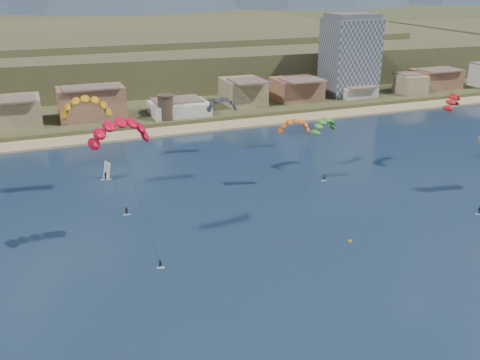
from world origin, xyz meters
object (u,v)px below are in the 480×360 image
object	(u,v)px
apartment_tower	(350,55)
windsurfer	(106,174)
kitesurfer_red	(119,127)
kitesurfer_green	(324,123)
buoy	(350,241)
kitesurfer_yellow	(86,103)
watchtower	(166,107)

from	to	relation	value
apartment_tower	windsurfer	xyz separation A→B (m)	(-106.68, -59.30, -16.36)
apartment_tower	kitesurfer_red	size ratio (longest dim) A/B	1.20
kitesurfer_green	buoy	distance (m)	43.71
windsurfer	kitesurfer_yellow	bearing A→B (deg)	-111.94
kitesurfer_green	kitesurfer_red	bearing A→B (deg)	-154.31
watchtower	windsurfer	bearing A→B (deg)	-120.50
kitesurfer_yellow	kitesurfer_green	distance (m)	59.31
kitesurfer_red	buoy	size ratio (longest dim) A/B	38.38
windsurfer	buoy	bearing A→B (deg)	-52.78
kitesurfer_yellow	buoy	distance (m)	63.26
watchtower	kitesurfer_red	xyz separation A→B (m)	(-28.07, -84.37, 17.44)
apartment_tower	buoy	xyz separation A→B (m)	(-67.88, -110.37, -17.70)
watchtower	kitesurfer_yellow	bearing A→B (deg)	-119.07
kitesurfer_red	windsurfer	bearing A→B (deg)	87.96
windsurfer	buoy	world-z (taller)	windsurfer
kitesurfer_yellow	kitesurfer_red	bearing A→B (deg)	-85.01
kitesurfer_red	kitesurfer_green	distance (m)	63.13
windsurfer	kitesurfer_green	bearing A→B (deg)	-12.57
kitesurfer_red	kitesurfer_yellow	distance (m)	29.44
kitesurfer_yellow	windsurfer	size ratio (longest dim) A/B	5.68
kitesurfer_red	watchtower	bearing A→B (deg)	71.60
watchtower	kitesurfer_red	size ratio (longest dim) A/B	0.32
watchtower	kitesurfer_red	bearing A→B (deg)	-108.40
watchtower	windsurfer	xyz separation A→B (m)	(-26.68, -45.30, -4.91)
kitesurfer_yellow	buoy	xyz separation A→B (m)	(42.75, -41.26, -21.71)
kitesurfer_red	windsurfer	xyz separation A→B (m)	(1.39, 39.07, -22.35)
kitesurfer_green	windsurfer	xyz separation A→B (m)	(-54.55, 12.17, -10.87)
apartment_tower	kitesurfer_yellow	size ratio (longest dim) A/B	1.23
watchtower	buoy	bearing A→B (deg)	-82.83
watchtower	buoy	xyz separation A→B (m)	(12.12, -96.37, -6.25)
buoy	windsurfer	bearing A→B (deg)	127.22
watchtower	kitesurfer_green	bearing A→B (deg)	-64.13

